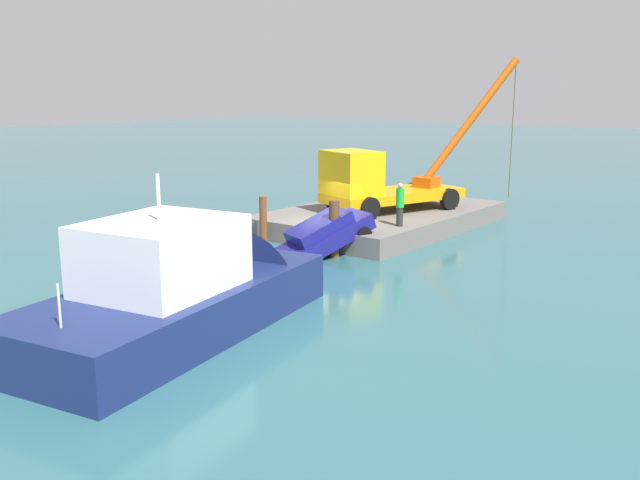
{
  "coord_description": "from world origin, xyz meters",
  "views": [
    {
      "loc": [
        22.95,
        18.02,
        6.48
      ],
      "look_at": [
        1.56,
        1.05,
        0.52
      ],
      "focal_mm": 38.91,
      "sensor_mm": 36.0,
      "label": 1
    }
  ],
  "objects": [
    {
      "name": "ground",
      "position": [
        0.0,
        0.0,
        0.0
      ],
      "size": [
        200.0,
        200.0,
        0.0
      ],
      "primitive_type": "plane",
      "color": "#2D6066"
    },
    {
      "name": "dock",
      "position": [
        -4.49,
        0.0,
        0.43
      ],
      "size": [
        11.6,
        7.55,
        0.87
      ],
      "primitive_type": "cube",
      "color": "slate",
      "rests_on": "ground"
    },
    {
      "name": "crane_truck",
      "position": [
        -3.65,
        0.39,
        2.32
      ],
      "size": [
        9.58,
        5.79,
        7.13
      ],
      "color": "orange",
      "rests_on": "dock"
    },
    {
      "name": "dock_worker",
      "position": [
        -1.39,
        2.95,
        1.8
      ],
      "size": [
        0.34,
        0.34,
        1.82
      ],
      "color": "#2A2A2A",
      "rests_on": "dock"
    },
    {
      "name": "salvaged_car",
      "position": [
        2.02,
        1.38,
        0.72
      ],
      "size": [
        4.63,
        3.25,
        2.51
      ],
      "color": "navy",
      "rests_on": "ground"
    },
    {
      "name": "moored_yacht",
      "position": [
        9.76,
        3.51,
        0.56
      ],
      "size": [
        11.98,
        6.02,
        6.07
      ],
      "color": "navy",
      "rests_on": "ground"
    },
    {
      "name": "piling_near",
      "position": [
        1.8,
        -1.84,
        1.02
      ],
      "size": [
        0.32,
        0.32,
        2.04
      ],
      "primitive_type": "cylinder",
      "color": "brown",
      "rests_on": "ground"
    },
    {
      "name": "piling_mid",
      "position": [
        1.79,
        1.94,
        1.12
      ],
      "size": [
        0.4,
        0.4,
        2.24
      ],
      "primitive_type": "cylinder",
      "color": "brown",
      "rests_on": "ground"
    }
  ]
}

